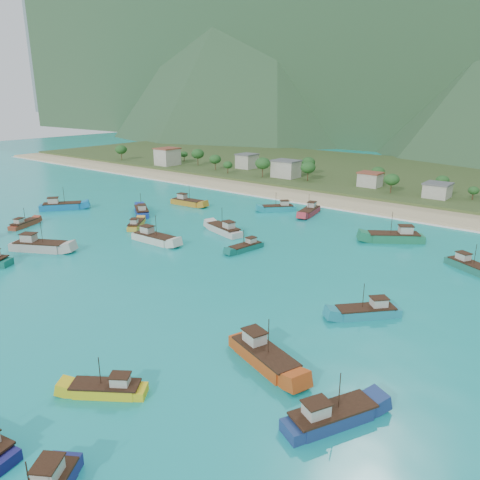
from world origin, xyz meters
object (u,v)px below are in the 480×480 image
Objects in this scene: boat_2 at (187,202)px; boat_0 at (39,246)px; boat_10 at (264,357)px; boat_21 at (107,390)px; boat_19 at (246,248)px; boat_23 at (278,208)px; boat_6 at (367,312)px; boat_5 at (395,238)px; boat_22 at (331,417)px; boat_14 at (136,225)px; boat_3 at (24,224)px; boat_17 at (142,212)px; boat_15 at (154,239)px; boat_13 at (309,212)px; boat_16 at (62,206)px; boat_25 at (224,230)px; boat_18 at (470,267)px.

boat_0 is at bearing 2.29° from boat_2.
boat_10 is 1.42× the size of boat_21.
boat_10 is 47.17m from boat_19.
boat_0 is 69.07m from boat_23.
boat_6 is 41.48m from boat_21.
boat_22 is at bearing 161.02° from boat_5.
boat_10 is 1.40× the size of boat_14.
boat_0 is 23.95m from boat_3.
boat_5 is 1.44× the size of boat_14.
boat_2 is at bearing -21.11° from boat_19.
boat_17 is 100.50m from boat_22.
boat_22 is at bearing 53.43° from boat_0.
boat_15 reaches higher than boat_3.
boat_3 is 79.98m from boat_13.
boat_22 is at bearing -62.11° from boat_14.
boat_16 reaches higher than boat_3.
boat_21 is at bearing 39.23° from boat_0.
boat_19 is at bearing 100.60° from boat_0.
boat_14 is (24.13, 18.51, 0.02)m from boat_3.
boat_25 is at bearing 65.36° from boat_13.
boat_18 is at bearing 111.14° from boat_15.
boat_0 is 1.36× the size of boat_23.
boat_10 is 58.15m from boat_15.
boat_22 is (7.74, -26.54, 0.05)m from boat_6.
boat_6 reaches higher than boat_21.
boat_2 is at bearing 27.34° from boat_17.
boat_3 is 40.09m from boat_15.
boat_17 is at bearing -53.93° from boat_18.
boat_5 reaches higher than boat_21.
boat_0 is 1.00× the size of boat_5.
boat_21 is (20.26, -52.88, 0.01)m from boat_19.
boat_5 reaches higher than boat_19.
boat_14 is 0.74× the size of boat_25.
boat_13 is 31.51m from boat_25.
boat_14 is at bearing 13.60° from boat_19.
boat_5 reaches higher than boat_18.
boat_5 reaches higher than boat_16.
boat_23 is (27.19, 11.86, -0.13)m from boat_2.
boat_16 is (-99.68, 31.36, 0.03)m from boat_10.
boat_0 is 1.04× the size of boat_10.
boat_5 is 1.34× the size of boat_6.
boat_19 is (59.01, 21.64, -0.01)m from boat_3.
boat_17 is 1.24× the size of boat_21.
boat_13 is (-29.83, 10.47, -0.21)m from boat_5.
boat_6 reaches higher than boat_19.
boat_17 is 1.19× the size of boat_19.
boat_13 is 49.46m from boat_15.
boat_0 is 74.33m from boat_13.
boat_10 reaches higher than boat_22.
boat_16 is at bearing 36.93° from boat_6.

